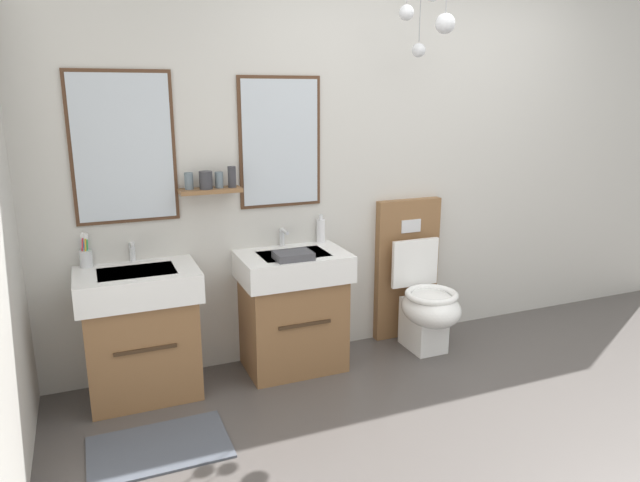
% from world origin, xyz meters
% --- Properties ---
extents(ground_plane, '(6.37, 4.60, 0.10)m').
position_xyz_m(ground_plane, '(0.00, 0.00, -0.05)').
color(ground_plane, '#4C4744').
rests_on(ground_plane, ground).
extents(wall_back, '(5.17, 0.63, 2.71)m').
position_xyz_m(wall_back, '(-0.02, 1.64, 1.36)').
color(wall_back, beige).
rests_on(wall_back, ground).
extents(bath_mat, '(0.68, 0.44, 0.01)m').
position_xyz_m(bath_mat, '(-1.89, 0.79, 0.01)').
color(bath_mat, '#474C56').
rests_on(bath_mat, ground).
extents(vanity_sink_left, '(0.66, 0.48, 0.76)m').
position_xyz_m(vanity_sink_left, '(-1.89, 1.38, 0.40)').
color(vanity_sink_left, brown).
rests_on(vanity_sink_left, ground).
extents(tap_on_left_sink, '(0.03, 0.13, 0.11)m').
position_xyz_m(tap_on_left_sink, '(-1.89, 1.55, 0.83)').
color(tap_on_left_sink, silver).
rests_on(tap_on_left_sink, vanity_sink_left).
extents(vanity_sink_right, '(0.66, 0.48, 0.76)m').
position_xyz_m(vanity_sink_right, '(-0.97, 1.38, 0.40)').
color(vanity_sink_right, brown).
rests_on(vanity_sink_right, ground).
extents(tap_on_right_sink, '(0.03, 0.13, 0.11)m').
position_xyz_m(tap_on_right_sink, '(-0.97, 1.55, 0.83)').
color(tap_on_right_sink, silver).
rests_on(tap_on_right_sink, vanity_sink_right).
extents(toilet, '(0.48, 0.63, 1.00)m').
position_xyz_m(toilet, '(-0.05, 1.38, 0.38)').
color(toilet, brown).
rests_on(toilet, ground).
extents(toothbrush_cup, '(0.07, 0.07, 0.20)m').
position_xyz_m(toothbrush_cup, '(-2.14, 1.54, 0.82)').
color(toothbrush_cup, silver).
rests_on(toothbrush_cup, vanity_sink_left).
extents(soap_dispenser, '(0.06, 0.06, 0.19)m').
position_xyz_m(soap_dispenser, '(-0.70, 1.55, 0.84)').
color(soap_dispenser, white).
rests_on(soap_dispenser, vanity_sink_right).
extents(folded_hand_towel, '(0.22, 0.16, 0.04)m').
position_xyz_m(folded_hand_towel, '(-1.01, 1.24, 0.78)').
color(folded_hand_towel, '#47474C').
rests_on(folded_hand_towel, vanity_sink_right).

